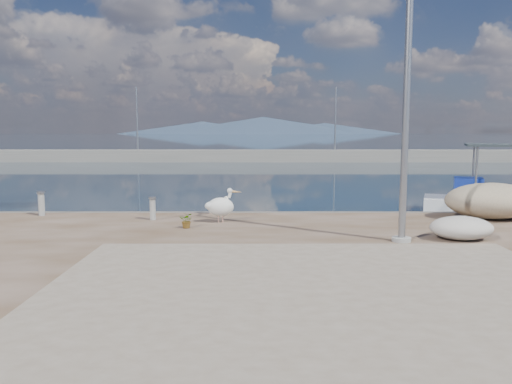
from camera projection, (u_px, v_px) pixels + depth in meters
name	position (u px, v px, depth m)	size (l,w,h in m)	color
ground	(256.00, 271.00, 10.98)	(1400.00, 1400.00, 0.00)	#162635
quay_patch	(319.00, 293.00, 7.94)	(9.00, 7.00, 0.01)	gray
breakwater	(256.00, 156.00, 50.62)	(120.00, 2.20, 7.50)	gray
mountains	(259.00, 126.00, 655.07)	(370.00, 280.00, 22.00)	#28384C
pelican	(221.00, 206.00, 14.09)	(1.02, 0.55, 0.98)	tan
lamp_post	(406.00, 99.00, 11.32)	(0.44, 0.96, 7.00)	gray
bollard_near	(153.00, 208.00, 14.50)	(0.22, 0.22, 0.67)	gray
bollard_far	(41.00, 202.00, 15.25)	(0.24, 0.24, 0.74)	gray
potted_plant	(187.00, 220.00, 13.28)	(0.37, 0.32, 0.41)	#33722D
net_pile_d	(461.00, 228.00, 11.88)	(1.49, 1.11, 0.56)	beige
net_pile_c	(491.00, 201.00, 14.69)	(2.70, 1.93, 1.06)	#C7B394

